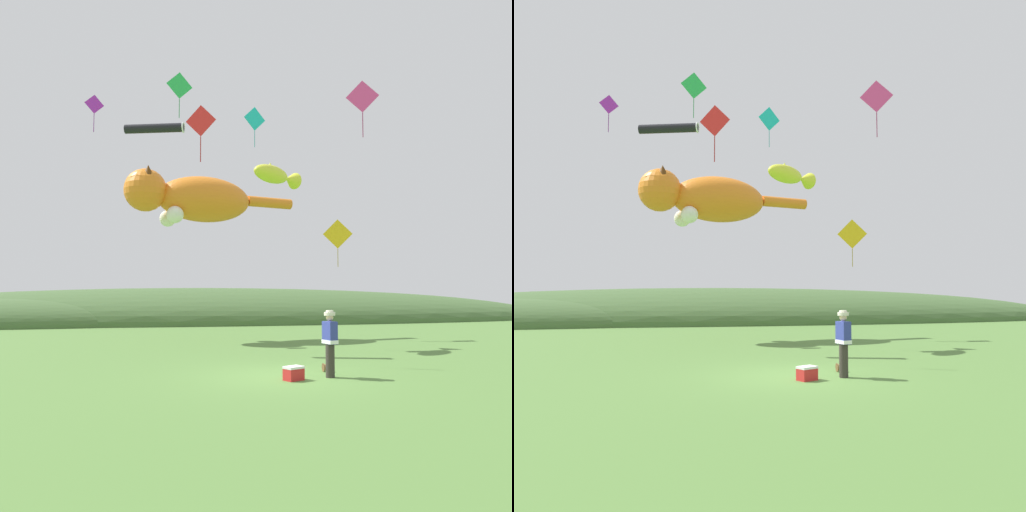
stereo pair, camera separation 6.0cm
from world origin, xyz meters
TOP-DOWN VIEW (x-y plane):
  - ground_plane at (0.00, 0.00)m, footprint 120.00×120.00m
  - distant_hill_ridge at (-1.85, 25.59)m, footprint 60.86×13.05m
  - festival_attendant at (1.17, -0.39)m, footprint 0.36×0.47m
  - kite_spool at (1.37, 0.55)m, footprint 0.16×0.24m
  - picnic_cooler at (0.10, -0.63)m, footprint 0.59×0.52m
  - kite_giant_cat at (-1.83, 11.30)m, footprint 8.68×3.54m
  - kite_fish_windsock at (1.46, 7.19)m, footprint 2.62×2.36m
  - kite_tube_streamer at (-3.60, 6.77)m, footprint 2.44×1.06m
  - kite_diamond_red at (-2.00, 3.75)m, footprint 1.02×0.48m
  - kite_diamond_gold at (5.24, 10.01)m, footprint 1.37×0.49m
  - kite_diamond_violet at (-6.54, 11.08)m, footprint 0.87×0.35m
  - kite_diamond_teal at (1.57, 12.61)m, footprint 1.25×0.44m
  - kite_diamond_green at (-2.57, 9.28)m, footprint 1.20×0.36m
  - kite_diamond_pink at (3.68, 3.06)m, footprint 1.08×0.47m

SIDE VIEW (x-z plane):
  - ground_plane at x=0.00m, z-range 0.00..0.00m
  - distant_hill_ridge at x=-1.85m, z-range -2.60..2.60m
  - kite_spool at x=1.37m, z-range 0.00..0.24m
  - picnic_cooler at x=0.10m, z-range 0.00..0.36m
  - festival_attendant at x=1.17m, z-range 0.07..1.84m
  - kite_diamond_gold at x=5.24m, z-range 3.94..6.29m
  - kite_giant_cat at x=-1.83m, z-range 5.53..8.21m
  - kite_fish_windsock at x=1.46m, z-range 6.81..7.66m
  - kite_diamond_red at x=-2.00m, z-range 7.17..9.19m
  - kite_tube_streamer at x=-3.60m, z-range 8.61..9.05m
  - kite_diamond_pink at x=3.68m, z-range 8.17..10.23m
  - kite_diamond_violet at x=-6.54m, z-range 10.31..12.13m
  - kite_diamond_teal at x=1.57m, z-range 10.48..12.69m
  - kite_diamond_green at x=-2.57m, z-range 10.64..12.78m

